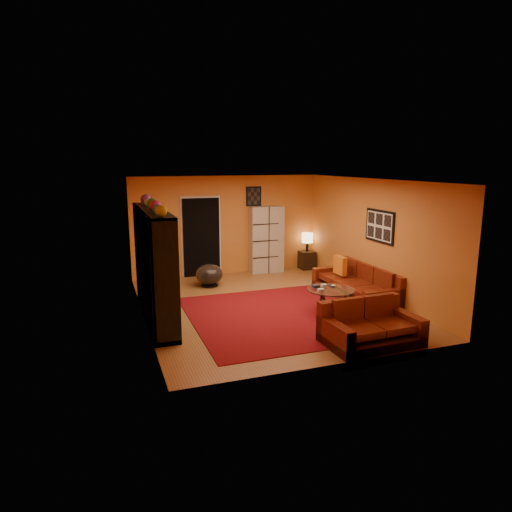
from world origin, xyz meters
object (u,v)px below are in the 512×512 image
object	(u,v)px
side_table	(307,260)
table_lamp	(307,238)
loveseat	(369,326)
sofa	(359,285)
tv	(157,267)
storage_cabinet	(266,239)
coffee_table	(331,292)
bowl_chair	(209,275)
entertainment_unit	(154,265)

from	to	relation	value
side_table	table_lamp	distance (m)	0.62
loveseat	table_lamp	bearing A→B (deg)	-16.72
sofa	table_lamp	size ratio (longest dim) A/B	4.51
tv	sofa	bearing A→B (deg)	-91.67
table_lamp	side_table	bearing A→B (deg)	0.00
tv	storage_cabinet	size ratio (longest dim) A/B	0.53
coffee_table	side_table	world-z (taller)	side_table
bowl_chair	loveseat	bearing A→B (deg)	-68.63
sofa	bowl_chair	bearing A→B (deg)	144.87
sofa	table_lamp	bearing A→B (deg)	87.10
tv	table_lamp	bearing A→B (deg)	-58.43
entertainment_unit	loveseat	world-z (taller)	entertainment_unit
tv	bowl_chair	size ratio (longest dim) A/B	1.46
loveseat	storage_cabinet	size ratio (longest dim) A/B	0.89
entertainment_unit	loveseat	size ratio (longest dim) A/B	1.89
entertainment_unit	sofa	distance (m)	4.48
sofa	coffee_table	bearing A→B (deg)	-147.37
sofa	table_lamp	world-z (taller)	table_lamp
entertainment_unit	table_lamp	xyz separation A→B (m)	(4.53, 2.75, -0.18)
loveseat	side_table	xyz separation A→B (m)	(1.34, 5.17, -0.03)
coffee_table	bowl_chair	world-z (taller)	bowl_chair
sofa	side_table	bearing A→B (deg)	87.10
storage_cabinet	table_lamp	bearing A→B (deg)	-0.34
tv	loveseat	distance (m)	4.02
entertainment_unit	tv	world-z (taller)	entertainment_unit
coffee_table	side_table	bearing A→B (deg)	71.47
entertainment_unit	storage_cabinet	xyz separation A→B (m)	(3.32, 2.80, -0.16)
sofa	storage_cabinet	bearing A→B (deg)	109.72
coffee_table	bowl_chair	size ratio (longest dim) A/B	1.45
loveseat	coffee_table	distance (m)	1.58
sofa	bowl_chair	size ratio (longest dim) A/B	3.56
loveseat	storage_cabinet	distance (m)	5.25
entertainment_unit	storage_cabinet	bearing A→B (deg)	40.10
entertainment_unit	table_lamp	distance (m)	5.30
coffee_table	storage_cabinet	xyz separation A→B (m)	(0.01, 3.65, 0.46)
bowl_chair	table_lamp	size ratio (longest dim) A/B	1.27
coffee_table	storage_cabinet	world-z (taller)	storage_cabinet
coffee_table	table_lamp	world-z (taller)	table_lamp
loveseat	side_table	world-z (taller)	loveseat
entertainment_unit	side_table	distance (m)	5.36
loveseat	bowl_chair	world-z (taller)	loveseat
table_lamp	coffee_table	bearing A→B (deg)	-108.53
storage_cabinet	table_lamp	size ratio (longest dim) A/B	3.46
tv	coffee_table	xyz separation A→B (m)	(3.27, -0.85, -0.56)
tv	bowl_chair	distance (m)	2.47
storage_cabinet	side_table	world-z (taller)	storage_cabinet
table_lamp	sofa	bearing A→B (deg)	-92.18
loveseat	side_table	size ratio (longest dim) A/B	3.18
coffee_table	bowl_chair	bearing A→B (deg)	123.75
side_table	table_lamp	xyz separation A→B (m)	(0.00, 0.00, 0.62)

